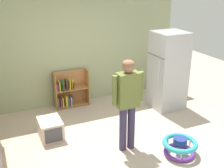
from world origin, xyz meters
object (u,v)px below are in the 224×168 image
object	(u,v)px
refrigerator	(168,71)
bookshelf	(69,91)
standing_person	(128,98)
baby_walker	(180,146)
pet_carrier	(50,129)

from	to	relation	value
refrigerator	bookshelf	world-z (taller)	refrigerator
standing_person	baby_walker	bearing A→B (deg)	-35.72
refrigerator	standing_person	distance (m)	2.03
refrigerator	bookshelf	xyz separation A→B (m)	(-2.07, 0.97, -0.52)
refrigerator	pet_carrier	xyz separation A→B (m)	(-2.81, -0.25, -0.71)
baby_walker	pet_carrier	world-z (taller)	pet_carrier
standing_person	baby_walker	distance (m)	1.24
bookshelf	standing_person	world-z (taller)	standing_person
standing_person	baby_walker	xyz separation A→B (m)	(0.75, -0.54, -0.83)
refrigerator	pet_carrier	world-z (taller)	refrigerator
standing_person	pet_carrier	bearing A→B (deg)	141.15
refrigerator	pet_carrier	size ratio (longest dim) A/B	3.22
refrigerator	baby_walker	bearing A→B (deg)	-117.60
standing_person	bookshelf	bearing A→B (deg)	101.25
standing_person	refrigerator	bearing A→B (deg)	35.65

